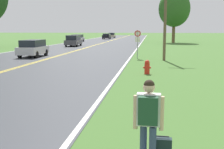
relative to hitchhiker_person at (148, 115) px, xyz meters
The scene contains 10 objects.
hitchhiker_person is the anchor object (origin of this frame).
fire_hydrant 11.60m from the hitchhiker_person, 90.90° to the left, with size 0.47×0.31×0.84m.
traffic_sign 20.65m from the hitchhiker_person, 93.34° to the left, with size 0.60×0.10×2.56m.
utility_pole_midground 19.39m from the hitchhiker_person, 86.56° to the left, with size 1.80×0.24×7.08m.
tree_mid_treeline 52.54m from the hitchhiker_person, 85.18° to the left, with size 6.11×6.11×10.11m.
car_silver_van_mid_near 23.59m from the hitchhiker_person, 118.61° to the left, with size 1.88×4.06×1.63m.
car_dark_grey_van_mid_far 39.91m from the hitchhiker_person, 107.65° to the left, with size 2.09×4.81×1.71m.
car_white_suv_receding 54.80m from the hitchhiker_person, 106.22° to the left, with size 1.97×4.86×1.53m.
car_black_hatchback_distant 71.41m from the hitchhiker_person, 99.62° to the left, with size 1.94×3.96×1.47m.
car_champagne_hatchback_horizon 81.21m from the hitchhiker_person, 98.43° to the left, with size 1.86×3.92×1.55m.
Camera 1 is at (9.23, -3.00, 2.66)m, focal length 45.00 mm.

